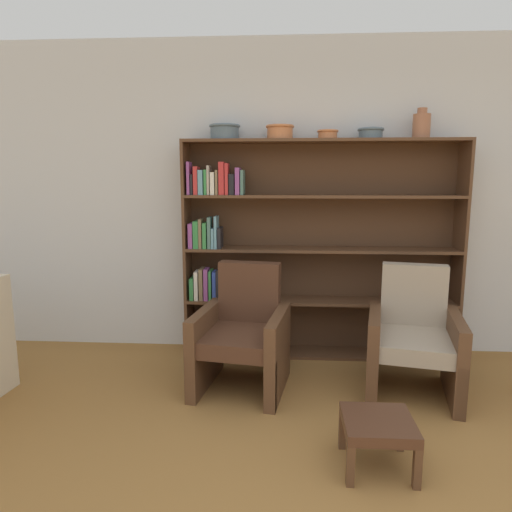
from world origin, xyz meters
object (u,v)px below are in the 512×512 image
bookshelf (298,251)px  bowl_slate (328,134)px  armchair_cushioned (413,339)px  armchair_leather (243,336)px  vase_tall (421,125)px  footstool (378,428)px  bowl_terracotta (280,131)px  bowl_stoneware (371,133)px  bowl_olive (225,131)px

bookshelf → bowl_slate: 1.02m
bowl_slate → armchair_cushioned: 1.77m
armchair_leather → bowl_slate: bearing=-125.8°
vase_tall → footstool: bearing=-110.1°
armchair_cushioned → bowl_slate: bearing=-35.8°
bowl_terracotta → bowl_stoneware: bearing=0.0°
bookshelf → bowl_stoneware: 1.16m
armchair_leather → bowl_stoneware: bearing=-137.8°
bowl_stoneware → armchair_leather: size_ratio=0.24×
bowl_stoneware → vase_tall: vase_tall is taller
vase_tall → armchair_leather: 2.23m
bowl_stoneware → armchair_cushioned: bearing=-69.0°
bowl_slate → footstool: (0.17, -1.62, -1.69)m
bowl_slate → armchair_cushioned: bowl_slate is taller
bowl_terracotta → vase_tall: 1.16m
bowl_terracotta → armchair_leather: (-0.26, -0.66, -1.55)m
bowl_stoneware → footstool: size_ratio=0.58×
armchair_leather → armchair_cushioned: 1.26m
bowl_olive → armchair_leather: (0.21, -0.66, -1.56)m
bowl_terracotta → armchair_leather: bowl_terracotta is taller
armchair_cushioned → vase_tall: bearing=-91.5°
footstool → bowl_terracotta: bearing=109.2°
bowl_olive → vase_tall: (1.62, 0.00, 0.04)m
bookshelf → bowl_slate: (0.23, -0.03, 0.99)m
bowl_olive → footstool: bearing=-57.6°
bowl_slate → bowl_terracotta: bearing=-180.0°
bowl_olive → bowl_terracotta: bearing=-0.0°
bowl_olive → bowl_stoneware: bearing=0.0°
bookshelf → bowl_stoneware: (0.59, -0.03, 1.00)m
bowl_terracotta → footstool: (0.56, -1.62, -1.71)m
bookshelf → bowl_stoneware: size_ratio=10.90×
bookshelf → armchair_leather: bookshelf is taller
bowl_olive → armchair_cushioned: (1.46, -0.66, -1.56)m
footstool → bookshelf: bearing=103.7°
bowl_slate → footstool: bearing=-84.1°
footstool → armchair_leather: bearing=130.5°
bowl_slate → armchair_leather: bearing=-134.7°
footstool → bowl_slate: bearing=95.9°
bowl_stoneware → vase_tall: 0.41m
vase_tall → footstool: vase_tall is taller
bowl_terracotta → armchair_cushioned: 1.96m
bowl_terracotta → vase_tall: bearing=0.0°
bowl_slate → armchair_cushioned: size_ratio=0.19×
vase_tall → armchair_cushioned: 1.73m
armchair_cushioned → footstool: size_ratio=2.44×
bowl_slate → footstool: bowl_slate is taller
bookshelf → armchair_cushioned: bookshelf is taller
bookshelf → bowl_slate: bearing=-6.2°
bowl_slate → vase_tall: 0.76m
armchair_cushioned → bowl_terracotta: bearing=-21.7°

